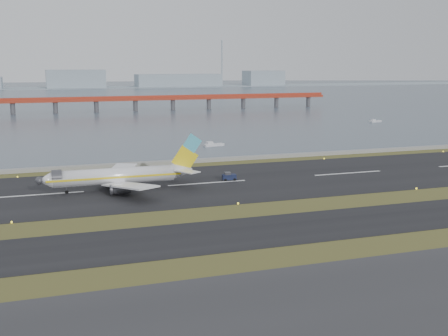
{
  "coord_description": "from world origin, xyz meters",
  "views": [
    {
      "loc": [
        -39.6,
        -100.87,
        29.35
      ],
      "look_at": [
        1.74,
        22.0,
        5.2
      ],
      "focal_mm": 45.0,
      "sensor_mm": 36.0,
      "label": 1
    }
  ],
  "objects": [
    {
      "name": "red_pier",
      "position": [
        20.0,
        250.0,
        7.28
      ],
      "size": [
        260.0,
        5.0,
        10.2
      ],
      "color": "#A02F1B",
      "rests_on": "ground"
    },
    {
      "name": "seawall",
      "position": [
        0.0,
        60.0,
        0.5
      ],
      "size": [
        1000.0,
        2.5,
        1.0
      ],
      "primitive_type": "cube",
      "color": "gray",
      "rests_on": "ground"
    },
    {
      "name": "ground",
      "position": [
        0.0,
        0.0,
        0.0
      ],
      "size": [
        1000.0,
        1000.0,
        0.0
      ],
      "primitive_type": "plane",
      "color": "#334217",
      "rests_on": "ground"
    },
    {
      "name": "workboat_near",
      "position": [
        20.59,
        90.55,
        0.57
      ],
      "size": [
        7.75,
        3.56,
        1.81
      ],
      "rotation": [
        0.0,
        0.0,
        0.17
      ],
      "color": "silver",
      "rests_on": "ground"
    },
    {
      "name": "bay_water",
      "position": [
        0.0,
        460.0,
        0.0
      ],
      "size": [
        1400.0,
        800.0,
        1.3
      ],
      "primitive_type": "cube",
      "color": "#445461",
      "rests_on": "ground"
    },
    {
      "name": "workboat_far",
      "position": [
        124.3,
        144.79,
        0.52
      ],
      "size": [
        7.12,
        3.62,
        1.65
      ],
      "rotation": [
        0.0,
        0.0,
        0.23
      ],
      "color": "silver",
      "rests_on": "ground"
    },
    {
      "name": "pushback_tug",
      "position": [
        6.22,
        31.38,
        1.07
      ],
      "size": [
        3.64,
        2.38,
        2.21
      ],
      "rotation": [
        0.0,
        0.0,
        -0.11
      ],
      "color": "#141B38",
      "rests_on": "ground"
    },
    {
      "name": "runway_strip",
      "position": [
        0.0,
        30.0,
        0.05
      ],
      "size": [
        1000.0,
        45.0,
        0.1
      ],
      "primitive_type": "cube",
      "color": "black",
      "rests_on": "ground"
    },
    {
      "name": "taxiway_strip",
      "position": [
        0.0,
        -12.0,
        0.05
      ],
      "size": [
        1000.0,
        18.0,
        0.1
      ],
      "primitive_type": "cube",
      "color": "black",
      "rests_on": "ground"
    },
    {
      "name": "airliner",
      "position": [
        -21.36,
        29.12,
        3.46
      ],
      "size": [
        38.52,
        32.89,
        12.8
      ],
      "color": "white",
      "rests_on": "ground"
    },
    {
      "name": "far_shoreline",
      "position": [
        13.62,
        620.0,
        6.07
      ],
      "size": [
        1400.0,
        80.0,
        60.5
      ],
      "color": "#90A0AA",
      "rests_on": "ground"
    }
  ]
}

